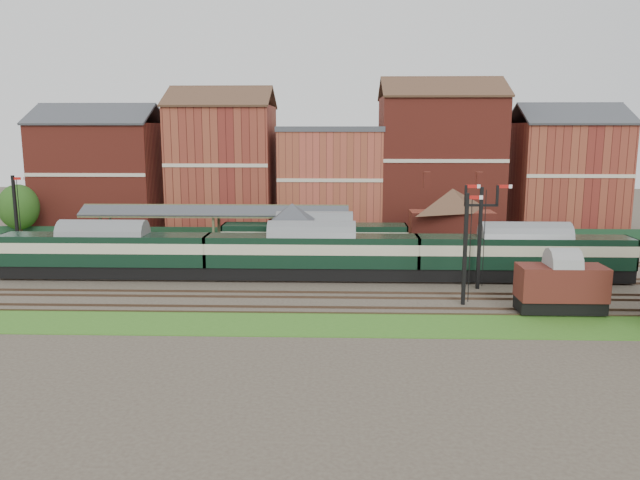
{
  "coord_description": "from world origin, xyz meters",
  "views": [
    {
      "loc": [
        1.14,
        -50.39,
        12.48
      ],
      "look_at": [
        -0.53,
        2.0,
        3.0
      ],
      "focal_mm": 35.0,
      "sensor_mm": 36.0,
      "label": 1
    }
  ],
  "objects_px": {
    "semaphore_bracket": "(480,231)",
    "dmu_train": "(312,252)",
    "goods_van_a": "(561,285)",
    "signal_box": "(292,235)",
    "platform_railcar": "(315,239)"
  },
  "relations": [
    {
      "from": "signal_box",
      "to": "goods_van_a",
      "type": "bearing_deg",
      "value": -32.62
    },
    {
      "from": "signal_box",
      "to": "goods_van_a",
      "type": "height_order",
      "value": "signal_box"
    },
    {
      "from": "dmu_train",
      "to": "goods_van_a",
      "type": "xyz_separation_m",
      "value": [
        17.29,
        -9.0,
        -0.36
      ]
    },
    {
      "from": "signal_box",
      "to": "goods_van_a",
      "type": "xyz_separation_m",
      "value": [
        19.14,
        -12.25,
        -1.2
      ]
    },
    {
      "from": "platform_railcar",
      "to": "dmu_train",
      "type": "bearing_deg",
      "value": -89.81
    },
    {
      "from": "platform_railcar",
      "to": "goods_van_a",
      "type": "distance_m",
      "value": 23.24
    },
    {
      "from": "signal_box",
      "to": "semaphore_bracket",
      "type": "xyz_separation_m",
      "value": [
        15.04,
        -5.75,
        1.44
      ]
    },
    {
      "from": "signal_box",
      "to": "semaphore_bracket",
      "type": "relative_size",
      "value": 0.73
    },
    {
      "from": "signal_box",
      "to": "platform_railcar",
      "type": "relative_size",
      "value": 0.35
    },
    {
      "from": "semaphore_bracket",
      "to": "dmu_train",
      "type": "relative_size",
      "value": 0.16
    },
    {
      "from": "signal_box",
      "to": "semaphore_bracket",
      "type": "height_order",
      "value": "semaphore_bracket"
    },
    {
      "from": "dmu_train",
      "to": "platform_railcar",
      "type": "xyz_separation_m",
      "value": [
        -0.02,
        6.5,
        -0.04
      ]
    },
    {
      "from": "platform_railcar",
      "to": "goods_van_a",
      "type": "xyz_separation_m",
      "value": [
        17.31,
        -15.5,
        -0.32
      ]
    },
    {
      "from": "dmu_train",
      "to": "signal_box",
      "type": "bearing_deg",
      "value": 119.71
    },
    {
      "from": "semaphore_bracket",
      "to": "goods_van_a",
      "type": "height_order",
      "value": "semaphore_bracket"
    }
  ]
}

